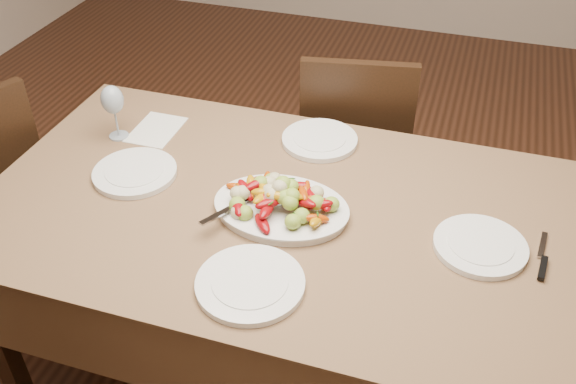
{
  "coord_description": "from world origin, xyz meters",
  "views": [
    {
      "loc": [
        0.64,
        -1.61,
        1.95
      ],
      "look_at": [
        0.19,
        -0.21,
        0.82
      ],
      "focal_mm": 40.0,
      "sensor_mm": 36.0,
      "label": 1
    }
  ],
  "objects_px": {
    "dining_table": "(288,298)",
    "plate_far": "(320,140)",
    "chair_far": "(354,146)",
    "plate_left": "(135,173)",
    "plate_right": "(480,246)",
    "wine_glass": "(114,111)",
    "plate_near": "(250,284)",
    "serving_platter": "(281,210)"
  },
  "relations": [
    {
      "from": "plate_near",
      "to": "plate_far",
      "type": "bearing_deg",
      "value": 90.83
    },
    {
      "from": "dining_table",
      "to": "serving_platter",
      "type": "xyz_separation_m",
      "value": [
        -0.01,
        -0.02,
        0.39
      ]
    },
    {
      "from": "chair_far",
      "to": "plate_far",
      "type": "distance_m",
      "value": 0.53
    },
    {
      "from": "plate_right",
      "to": "plate_far",
      "type": "distance_m",
      "value": 0.68
    },
    {
      "from": "wine_glass",
      "to": "plate_left",
      "type": "bearing_deg",
      "value": -48.83
    },
    {
      "from": "serving_platter",
      "to": "plate_left",
      "type": "distance_m",
      "value": 0.5
    },
    {
      "from": "plate_right",
      "to": "wine_glass",
      "type": "distance_m",
      "value": 1.25
    },
    {
      "from": "plate_left",
      "to": "plate_near",
      "type": "bearing_deg",
      "value": -33.84
    },
    {
      "from": "plate_far",
      "to": "plate_near",
      "type": "height_order",
      "value": "same"
    },
    {
      "from": "dining_table",
      "to": "plate_left",
      "type": "xyz_separation_m",
      "value": [
        -0.51,
        0.01,
        0.39
      ]
    },
    {
      "from": "chair_far",
      "to": "plate_far",
      "type": "xyz_separation_m",
      "value": [
        -0.04,
        -0.44,
        0.29
      ]
    },
    {
      "from": "chair_far",
      "to": "plate_left",
      "type": "bearing_deg",
      "value": 45.18
    },
    {
      "from": "wine_glass",
      "to": "plate_right",
      "type": "bearing_deg",
      "value": -9.59
    },
    {
      "from": "chair_far",
      "to": "plate_left",
      "type": "distance_m",
      "value": 1.01
    },
    {
      "from": "dining_table",
      "to": "plate_left",
      "type": "bearing_deg",
      "value": 178.38
    },
    {
      "from": "dining_table",
      "to": "plate_far",
      "type": "xyz_separation_m",
      "value": [
        -0.01,
        0.37,
        0.39
      ]
    },
    {
      "from": "chair_far",
      "to": "plate_near",
      "type": "xyz_separation_m",
      "value": [
        -0.03,
        -1.14,
        0.29
      ]
    },
    {
      "from": "plate_left",
      "to": "plate_far",
      "type": "bearing_deg",
      "value": 35.44
    },
    {
      "from": "serving_platter",
      "to": "plate_left",
      "type": "relative_size",
      "value": 1.47
    },
    {
      "from": "chair_far",
      "to": "serving_platter",
      "type": "xyz_separation_m",
      "value": [
        -0.05,
        -0.83,
        0.3
      ]
    },
    {
      "from": "plate_left",
      "to": "plate_right",
      "type": "height_order",
      "value": "same"
    },
    {
      "from": "chair_far",
      "to": "plate_right",
      "type": "bearing_deg",
      "value": 111.97
    },
    {
      "from": "plate_far",
      "to": "wine_glass",
      "type": "distance_m",
      "value": 0.7
    },
    {
      "from": "plate_far",
      "to": "plate_near",
      "type": "bearing_deg",
      "value": -89.17
    },
    {
      "from": "plate_left",
      "to": "wine_glass",
      "type": "relative_size",
      "value": 1.28
    },
    {
      "from": "plate_near",
      "to": "wine_glass",
      "type": "distance_m",
      "value": 0.86
    },
    {
      "from": "dining_table",
      "to": "plate_right",
      "type": "bearing_deg",
      "value": -0.73
    },
    {
      "from": "dining_table",
      "to": "chair_far",
      "type": "bearing_deg",
      "value": 87.68
    },
    {
      "from": "dining_table",
      "to": "plate_left",
      "type": "relative_size",
      "value": 7.0
    },
    {
      "from": "plate_right",
      "to": "wine_glass",
      "type": "relative_size",
      "value": 1.24
    },
    {
      "from": "serving_platter",
      "to": "plate_near",
      "type": "distance_m",
      "value": 0.31
    },
    {
      "from": "dining_table",
      "to": "chair_far",
      "type": "xyz_separation_m",
      "value": [
        0.03,
        0.81,
        0.1
      ]
    },
    {
      "from": "chair_far",
      "to": "wine_glass",
      "type": "bearing_deg",
      "value": 30.36
    },
    {
      "from": "plate_left",
      "to": "dining_table",
      "type": "bearing_deg",
      "value": -1.62
    },
    {
      "from": "plate_left",
      "to": "plate_far",
      "type": "relative_size",
      "value": 1.03
    },
    {
      "from": "plate_far",
      "to": "dining_table",
      "type": "bearing_deg",
      "value": -89.03
    },
    {
      "from": "plate_right",
      "to": "plate_near",
      "type": "relative_size",
      "value": 0.9
    },
    {
      "from": "plate_left",
      "to": "plate_right",
      "type": "xyz_separation_m",
      "value": [
        1.06,
        -0.02,
        0.0
      ]
    },
    {
      "from": "chair_far",
      "to": "plate_left",
      "type": "xyz_separation_m",
      "value": [
        -0.54,
        -0.8,
        0.29
      ]
    },
    {
      "from": "wine_glass",
      "to": "plate_far",
      "type": "bearing_deg",
      "value": 14.6
    },
    {
      "from": "dining_table",
      "to": "chair_far",
      "type": "distance_m",
      "value": 0.82
    },
    {
      "from": "chair_far",
      "to": "serving_platter",
      "type": "relative_size",
      "value": 2.45
    }
  ]
}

